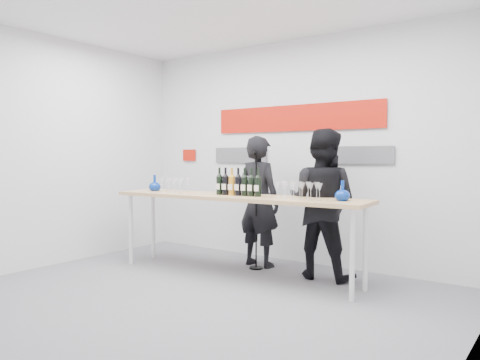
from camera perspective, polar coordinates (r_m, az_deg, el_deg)
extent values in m
plane|color=slate|center=(4.95, -4.95, -13.97)|extent=(5.00, 5.00, 0.00)
cube|color=silver|center=(6.39, 6.78, 3.48)|extent=(5.00, 0.04, 3.00)
cube|color=#BC1608|center=(6.38, 6.67, 7.52)|extent=(2.50, 0.02, 0.35)
cube|color=#59595E|center=(6.84, 0.03, 3.04)|extent=(0.90, 0.02, 0.22)
cube|color=#59595E|center=(5.98, 14.22, 2.96)|extent=(0.90, 0.02, 0.22)
cube|color=#BC1608|center=(7.47, -6.22, 3.02)|extent=(0.25, 0.02, 0.18)
cube|color=tan|center=(5.56, -0.60, -2.10)|extent=(3.27, 0.84, 0.04)
cylinder|color=silver|center=(6.41, -13.17, -5.88)|extent=(0.05, 0.05, 0.93)
cylinder|color=silver|center=(4.79, 13.52, -8.90)|extent=(0.05, 0.05, 0.93)
cylinder|color=silver|center=(6.71, -10.54, -5.45)|extent=(0.05, 0.05, 0.93)
cylinder|color=silver|center=(5.19, 15.06, -7.99)|extent=(0.05, 0.05, 0.93)
imported|color=black|center=(6.10, 2.30, -2.61)|extent=(0.65, 0.45, 1.70)
imported|color=black|center=(5.60, 9.95, -2.86)|extent=(0.89, 0.71, 1.76)
cylinder|color=black|center=(6.08, 1.97, -10.65)|extent=(0.18, 0.18, 0.02)
cylinder|color=black|center=(5.95, 1.98, -3.91)|extent=(0.02, 0.02, 1.46)
sphere|color=black|center=(5.88, 1.84, 3.32)|extent=(0.05, 0.05, 0.05)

